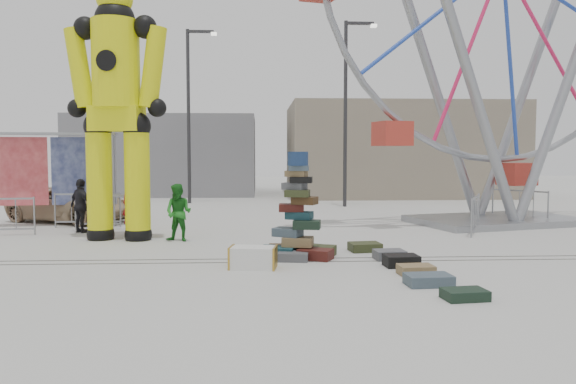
{
  "coord_description": "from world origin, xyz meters",
  "views": [
    {
      "loc": [
        -0.74,
        -11.32,
        2.35
      ],
      "look_at": [
        -0.07,
        1.73,
        1.44
      ],
      "focal_mm": 35.0,
      "sensor_mm": 36.0,
      "label": 1
    }
  ],
  "objects": [
    {
      "name": "ground",
      "position": [
        0.0,
        0.0,
        0.0
      ],
      "size": [
        90.0,
        90.0,
        0.0
      ],
      "primitive_type": "plane",
      "color": "#9E9E99",
      "rests_on": "ground"
    },
    {
      "name": "track_line_near",
      "position": [
        0.0,
        0.6,
        0.0
      ],
      "size": [
        40.0,
        0.04,
        0.01
      ],
      "primitive_type": "cube",
      "color": "#47443F",
      "rests_on": "ground"
    },
    {
      "name": "track_line_far",
      "position": [
        0.0,
        1.0,
        0.0
      ],
      "size": [
        40.0,
        0.04,
        0.01
      ],
      "primitive_type": "cube",
      "color": "#47443F",
      "rests_on": "ground"
    },
    {
      "name": "building_right",
      "position": [
        7.0,
        20.0,
        2.5
      ],
      "size": [
        12.0,
        8.0,
        5.0
      ],
      "primitive_type": "cube",
      "color": "gray",
      "rests_on": "ground"
    },
    {
      "name": "building_left",
      "position": [
        -6.0,
        22.0,
        2.2
      ],
      "size": [
        10.0,
        8.0,
        4.4
      ],
      "primitive_type": "cube",
      "color": "gray",
      "rests_on": "ground"
    },
    {
      "name": "lamp_post_right",
      "position": [
        3.09,
        13.0,
        4.48
      ],
      "size": [
        1.41,
        0.25,
        8.0
      ],
      "color": "#2D2D30",
      "rests_on": "ground"
    },
    {
      "name": "lamp_post_left",
      "position": [
        -3.91,
        15.0,
        4.48
      ],
      "size": [
        1.41,
        0.25,
        8.0
      ],
      "color": "#2D2D30",
      "rests_on": "ground"
    },
    {
      "name": "suitcase_tower",
      "position": [
        0.13,
        1.19,
        0.66
      ],
      "size": [
        1.83,
        1.51,
        2.37
      ],
      "rotation": [
        0.0,
        0.0,
        -0.3
      ],
      "color": "#18414A",
      "rests_on": "ground"
    },
    {
      "name": "crash_test_dummy",
      "position": [
        -4.52,
        3.94,
        3.75
      ],
      "size": [
        2.84,
        1.24,
        7.11
      ],
      "rotation": [
        0.0,
        0.0,
        -0.14
      ],
      "color": "black",
      "rests_on": "ground"
    },
    {
      "name": "banner_scaffold",
      "position": [
        -7.39,
        6.85,
        2.24
      ],
      "size": [
        4.18,
        1.23,
        2.99
      ],
      "rotation": [
        0.0,
        0.0,
        0.13
      ],
      "color": "gray",
      "rests_on": "ground"
    },
    {
      "name": "steamer_trunk",
      "position": [
        -0.87,
        0.0,
        0.22
      ],
      "size": [
        1.01,
        0.68,
        0.44
      ],
      "primitive_type": "cube",
      "rotation": [
        0.0,
        0.0,
        -0.15
      ],
      "color": "silver",
      "rests_on": "ground"
    },
    {
      "name": "row_case_0",
      "position": [
        1.78,
        1.85,
        0.1
      ],
      "size": [
        0.79,
        0.64,
        0.2
      ],
      "primitive_type": "cube",
      "rotation": [
        0.0,
        0.0,
        0.12
      ],
      "color": "#343B1D",
      "rests_on": "ground"
    },
    {
      "name": "row_case_1",
      "position": [
        2.13,
        0.79,
        0.1
      ],
      "size": [
        0.7,
        0.57,
        0.21
      ],
      "primitive_type": "cube",
      "rotation": [
        0.0,
        0.0,
        0.1
      ],
      "color": "#56585E",
      "rests_on": "ground"
    },
    {
      "name": "row_case_2",
      "position": [
        2.19,
        0.01,
        0.12
      ],
      "size": [
        0.73,
        0.54,
        0.24
      ],
      "primitive_type": "cube",
      "rotation": [
        0.0,
        0.0,
        0.07
      ],
      "color": "black",
      "rests_on": "ground"
    },
    {
      "name": "row_case_3",
      "position": [
        2.28,
        -0.78,
        0.1
      ],
      "size": [
        0.7,
        0.51,
        0.19
      ],
      "primitive_type": "cube",
      "rotation": [
        0.0,
        0.0,
        0.07
      ],
      "color": "olive",
      "rests_on": "ground"
    },
    {
      "name": "row_case_4",
      "position": [
        2.26,
        -1.65,
        0.1
      ],
      "size": [
        0.84,
        0.58,
        0.2
      ],
      "primitive_type": "cube",
      "rotation": [
        0.0,
        0.0,
        0.07
      ],
      "color": "#455663",
      "rests_on": "ground"
    },
    {
      "name": "row_case_5",
      "position": [
        2.54,
        -2.63,
        0.08
      ],
      "size": [
        0.73,
        0.54,
        0.17
      ],
      "primitive_type": "cube",
      "rotation": [
        0.0,
        0.0,
        0.11
      ],
      "color": "black",
      "rests_on": "ground"
    },
    {
      "name": "barricade_dummy_b",
      "position": [
        -6.15,
        6.6,
        0.55
      ],
      "size": [
        2.0,
        0.18,
        1.1
      ],
      "primitive_type": null,
      "rotation": [
        0.0,
        0.0,
        0.04
      ],
      "color": "gray",
      "rests_on": "ground"
    },
    {
      "name": "barricade_dummy_c",
      "position": [
        -5.34,
        5.98,
        0.55
      ],
      "size": [
        2.0,
        0.12,
        1.1
      ],
      "primitive_type": null,
      "rotation": [
        0.0,
        0.0,
        -0.01
      ],
      "color": "gray",
      "rests_on": "ground"
    },
    {
      "name": "barricade_wheel_front",
      "position": [
        5.58,
        4.7,
        0.55
      ],
      "size": [
        1.0,
        1.83,
        1.1
      ],
      "primitive_type": null,
      "rotation": [
        0.0,
        0.0,
        1.1
      ],
      "color": "gray",
      "rests_on": "ground"
    },
    {
      "name": "barricade_wheel_back",
      "position": [
        8.19,
        7.44,
        0.55
      ],
      "size": [
        1.27,
        1.67,
        1.1
      ],
      "primitive_type": null,
      "rotation": [
        0.0,
        0.0,
        -0.94
      ],
      "color": "gray",
      "rests_on": "ground"
    },
    {
      "name": "pedestrian_red",
      "position": [
        -4.32,
        4.79,
        0.95
      ],
      "size": [
        0.83,
        0.78,
        1.9
      ],
      "primitive_type": "imported",
      "rotation": [
        0.0,
        0.0,
        0.65
      ],
      "color": "red",
      "rests_on": "ground"
    },
    {
      "name": "pedestrian_green",
      "position": [
        -2.88,
        3.6,
        0.77
      ],
      "size": [
        0.9,
        0.8,
        1.53
      ],
      "primitive_type": "imported",
      "rotation": [
        0.0,
        0.0,
        -0.34
      ],
      "color": "#1C711D",
      "rests_on": "ground"
    },
    {
      "name": "pedestrian_black",
      "position": [
        -5.98,
        5.37,
        0.8
      ],
      "size": [
        0.97,
        0.89,
        1.59
      ],
      "primitive_type": "imported",
      "rotation": [
        0.0,
        0.0,
        2.46
      ],
      "color": "black",
      "rests_on": "ground"
    },
    {
      "name": "parked_suv",
      "position": [
        -7.16,
        8.05,
        0.6
      ],
      "size": [
        4.78,
        3.7,
        1.21
      ],
      "primitive_type": "imported",
      "rotation": [
        0.0,
        0.0,
        1.12
      ],
      "color": "tan",
      "rests_on": "ground"
    }
  ]
}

